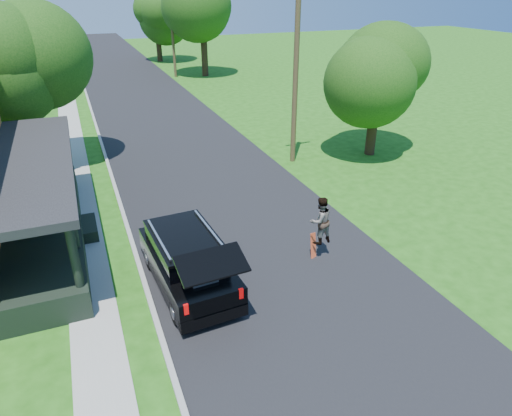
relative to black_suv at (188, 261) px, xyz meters
name	(u,v)px	position (x,y,z in m)	size (l,w,h in m)	color
ground	(294,293)	(2.78, -1.51, -0.87)	(140.00, 140.00, 0.00)	#1F5210
street	(160,121)	(2.78, 18.49, -0.87)	(8.00, 120.00, 0.02)	black
curb	(97,128)	(-1.27, 18.49, -0.87)	(0.15, 120.00, 0.12)	#9A9A95
sidewalk	(70,130)	(-2.82, 18.49, -0.87)	(1.30, 120.00, 0.03)	#999A91
black_suv	(188,261)	(0.00, 0.00, 0.00)	(2.15, 4.98, 2.27)	black
skateboarder	(320,221)	(4.42, -0.01, 0.50)	(0.87, 0.72, 1.63)	black
skateboard	(313,247)	(4.28, 0.09, -0.51)	(0.30, 0.40, 0.88)	#B1330F
tree_left_mid	(23,58)	(-4.11, 12.23, 4.39)	(5.24, 5.19, 7.89)	black
tree_right_near	(378,69)	(11.90, 7.98, 3.55)	(5.55, 5.23, 6.89)	black
tree_right_mid	(202,4)	(10.09, 33.07, 5.57)	(7.08, 7.20, 9.73)	black
tree_right_far	(155,12)	(7.75, 43.72, 4.38)	(6.33, 6.38, 8.28)	black
utility_pole_near	(296,74)	(7.64, 8.53, 3.50)	(1.60, 0.28, 8.47)	#4A3722
utility_pole_far	(172,24)	(7.28, 33.54, 3.86)	(1.58, 0.27, 9.17)	#4A3722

